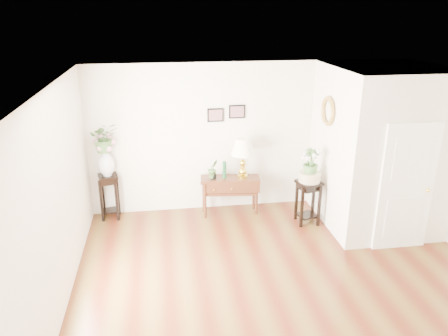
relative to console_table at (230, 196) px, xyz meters
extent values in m
cube|color=#563D18|center=(0.43, -2.42, -0.36)|extent=(6.00, 5.50, 0.02)
cube|color=white|center=(0.43, -2.42, 2.44)|extent=(6.00, 5.50, 0.02)
cube|color=white|center=(0.43, 0.33, 1.04)|extent=(6.00, 0.02, 2.80)
cube|color=white|center=(-2.57, -2.42, 1.04)|extent=(0.02, 5.50, 2.80)
cube|color=white|center=(2.53, -0.64, 1.04)|extent=(1.80, 1.95, 2.80)
cube|color=white|center=(2.53, -1.64, 0.69)|extent=(0.90, 0.05, 2.10)
cube|color=black|center=(-0.22, 0.31, 1.49)|extent=(0.30, 0.02, 0.25)
cube|color=black|center=(0.18, 0.31, 1.54)|extent=(0.30, 0.02, 0.25)
torus|color=#AA8D3C|center=(1.59, -0.52, 1.69)|extent=(0.07, 0.51, 0.51)
cube|color=#3F1A10|center=(0.00, 0.00, 0.00)|extent=(1.13, 0.48, 0.73)
cube|color=gold|center=(0.24, 0.00, 0.71)|extent=(0.54, 0.54, 0.75)
cylinder|color=#144423|center=(-0.11, 0.00, 0.53)|extent=(0.08, 0.08, 0.32)
imported|color=#406B32|center=(-0.32, 0.00, 0.54)|extent=(0.24, 0.22, 0.35)
cube|color=black|center=(-2.22, 0.15, 0.06)|extent=(0.39, 0.39, 0.85)
imported|color=#406B32|center=(-2.22, 0.15, 1.15)|extent=(0.57, 0.52, 0.54)
cube|color=black|center=(1.33, -0.58, 0.04)|extent=(0.47, 0.47, 0.81)
cylinder|color=beige|center=(1.33, -0.58, 0.52)|extent=(0.42, 0.42, 0.17)
imported|color=#406B32|center=(1.33, -0.58, 0.80)|extent=(0.35, 0.35, 0.48)
camera|label=1|loc=(-1.23, -7.43, 3.35)|focal=35.00mm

